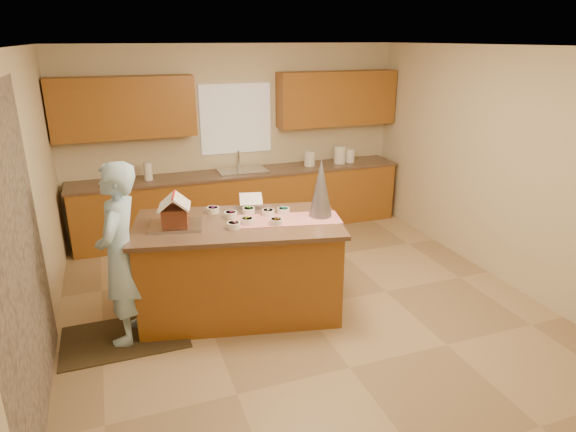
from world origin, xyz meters
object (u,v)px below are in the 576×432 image
Objects in this scene: tinsel_tree at (321,188)px; gingerbread_house at (175,213)px; boy at (120,254)px; island_base at (239,269)px.

tinsel_tree is 1.48m from gingerbread_house.
tinsel_tree is 1.66× the size of gingerbread_house.
tinsel_tree is at bearing -7.71° from gingerbread_house.
tinsel_tree reaches higher than gingerbread_house.
boy is 0.64m from gingerbread_house.
boy is at bearing 179.95° from tinsel_tree.
island_base is 3.27× the size of tinsel_tree.
island_base is 0.91m from gingerbread_house.
tinsel_tree is 2.05m from boy.
boy reaches higher than island_base.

